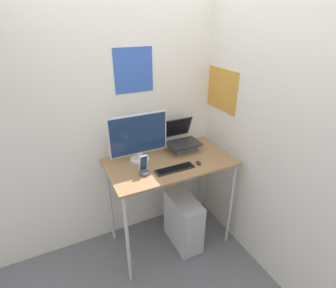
# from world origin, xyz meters

# --- Properties ---
(ground_plane) EXTENTS (12.00, 12.00, 0.00)m
(ground_plane) POSITION_xyz_m (0.00, 0.00, 0.00)
(ground_plane) COLOR slate
(wall_back) EXTENTS (6.00, 0.06, 2.60)m
(wall_back) POSITION_xyz_m (-0.00, 0.75, 1.30)
(wall_back) COLOR silver
(wall_back) RESTS_ON ground_plane
(wall_side_right) EXTENTS (0.06, 6.00, 2.60)m
(wall_side_right) POSITION_xyz_m (0.68, 0.00, 1.30)
(wall_side_right) COLOR silver
(wall_side_right) RESTS_ON ground_plane
(desk) EXTENTS (1.19, 0.66, 1.00)m
(desk) POSITION_xyz_m (0.00, 0.33, 0.89)
(desk) COLOR #936D47
(desk) RESTS_ON ground_plane
(laptop) EXTENTS (0.32, 0.31, 0.30)m
(laptop) POSITION_xyz_m (0.21, 0.48, 1.08)
(laptop) COLOR #4C4C51
(laptop) RESTS_ON desk
(monitor) EXTENTS (0.55, 0.18, 0.46)m
(monitor) POSITION_xyz_m (-0.26, 0.46, 1.23)
(monitor) COLOR silver
(monitor) RESTS_ON desk
(keyboard) EXTENTS (0.36, 0.10, 0.02)m
(keyboard) POSITION_xyz_m (-0.03, 0.17, 1.01)
(keyboard) COLOR black
(keyboard) RESTS_ON desk
(mouse) EXTENTS (0.04, 0.06, 0.03)m
(mouse) POSITION_xyz_m (0.21, 0.16, 1.01)
(mouse) COLOR #262626
(mouse) RESTS_ON desk
(cell_phone) EXTENTS (0.08, 0.08, 0.18)m
(cell_phone) POSITION_xyz_m (-0.31, 0.22, 1.04)
(cell_phone) COLOR #4C4C51
(cell_phone) RESTS_ON desk
(computer_tower) EXTENTS (0.23, 0.48, 0.57)m
(computer_tower) POSITION_xyz_m (0.11, 0.24, 0.28)
(computer_tower) COLOR silver
(computer_tower) RESTS_ON ground_plane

